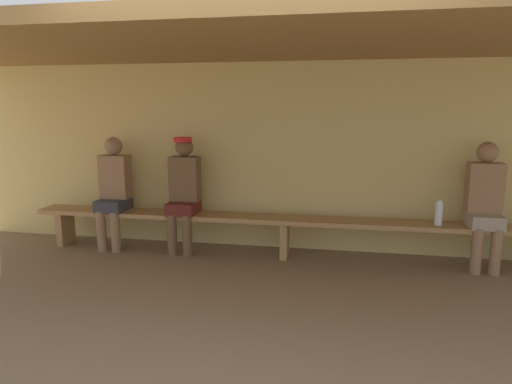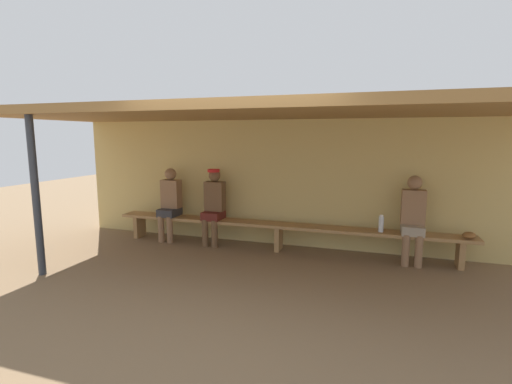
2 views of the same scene
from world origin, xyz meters
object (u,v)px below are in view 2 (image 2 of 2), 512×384
(water_bottle_blue, at_px, (381,224))
(bench, at_px, (279,228))
(support_post, at_px, (36,197))
(player_leftmost, at_px, (170,201))
(player_near_post, at_px, (214,203))
(player_in_white, at_px, (413,216))
(baseball_glove_worn, at_px, (469,235))

(water_bottle_blue, bearing_deg, bench, 178.72)
(support_post, bearing_deg, player_leftmost, 69.23)
(player_near_post, distance_m, player_in_white, 3.27)
(player_near_post, height_order, player_leftmost, player_near_post)
(support_post, distance_m, baseball_glove_worn, 6.10)
(support_post, xyz_separation_m, player_near_post, (1.68, 2.10, -0.35))
(player_leftmost, bearing_deg, water_bottle_blue, -0.61)
(player_near_post, xyz_separation_m, water_bottle_blue, (2.82, -0.04, -0.16))
(player_in_white, bearing_deg, baseball_glove_worn, -2.62)
(support_post, bearing_deg, water_bottle_blue, 24.64)
(support_post, distance_m, player_in_white, 5.39)
(bench, relative_size, player_in_white, 4.49)
(player_leftmost, bearing_deg, bench, -0.08)
(player_leftmost, xyz_separation_m, water_bottle_blue, (3.70, -0.04, -0.14))
(support_post, distance_m, water_bottle_blue, 4.98)
(player_near_post, xyz_separation_m, baseball_glove_worn, (4.03, -0.04, -0.24))
(player_near_post, xyz_separation_m, player_in_white, (3.27, -0.00, -0.02))
(support_post, height_order, player_near_post, support_post)
(bench, distance_m, player_leftmost, 2.10)
(player_near_post, height_order, player_in_white, player_near_post)
(support_post, bearing_deg, player_in_white, 23.03)
(bench, bearing_deg, water_bottle_blue, -1.28)
(player_in_white, bearing_deg, bench, -179.92)
(support_post, distance_m, player_leftmost, 2.28)
(baseball_glove_worn, bearing_deg, player_leftmost, 116.69)
(bench, distance_m, water_bottle_blue, 1.64)
(player_leftmost, distance_m, player_in_white, 4.15)
(support_post, distance_m, bench, 3.63)
(player_leftmost, relative_size, water_bottle_blue, 5.03)
(player_leftmost, xyz_separation_m, player_in_white, (4.15, 0.00, 0.00))
(player_in_white, height_order, baseball_glove_worn, player_in_white)
(bench, xyz_separation_m, baseball_glove_worn, (2.84, -0.03, 0.12))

